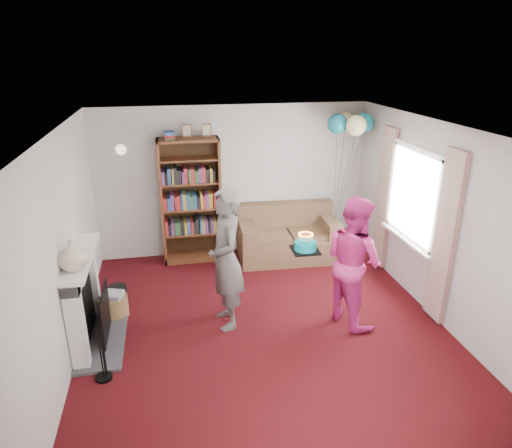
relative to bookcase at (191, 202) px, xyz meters
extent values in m
plane|color=#330807|center=(0.74, -2.30, -0.99)|extent=(5.00, 5.00, 0.00)
cube|color=silver|center=(0.74, 0.21, 0.26)|extent=(4.50, 0.02, 2.50)
cube|color=silver|center=(-1.52, -2.30, 0.26)|extent=(0.02, 5.00, 2.50)
cube|color=silver|center=(3.00, -2.30, 0.26)|extent=(0.02, 5.00, 2.50)
cube|color=white|center=(0.74, -2.30, 1.51)|extent=(4.50, 5.00, 0.01)
cube|color=#3F3F42|center=(-1.26, -2.10, -0.97)|extent=(0.55, 1.40, 0.04)
cube|color=white|center=(-1.41, -2.65, -0.46)|extent=(0.18, 0.14, 1.06)
cube|color=white|center=(-1.41, -1.55, -0.46)|extent=(0.18, 0.14, 1.06)
cube|color=white|center=(-1.41, -2.10, 0.01)|extent=(0.18, 1.24, 0.16)
cube|color=white|center=(-1.38, -2.10, 0.11)|extent=(0.28, 1.35, 0.05)
cube|color=black|center=(-1.43, -2.10, -0.51)|extent=(0.10, 0.80, 0.86)
cube|color=black|center=(-1.19, -2.10, -0.66)|extent=(0.02, 0.70, 0.60)
cylinder|color=black|center=(-1.16, -2.88, -0.67)|extent=(0.18, 0.18, 0.64)
cylinder|color=black|center=(-1.13, -1.30, -0.86)|extent=(0.26, 0.26, 0.26)
cube|color=white|center=(2.95, -1.70, 1.08)|extent=(0.08, 1.30, 0.08)
cube|color=white|center=(2.95, -1.70, -0.17)|extent=(0.08, 1.30, 0.08)
cube|color=white|center=(2.98, -1.70, 0.46)|extent=(0.01, 1.15, 1.20)
cube|color=white|center=(2.92, -1.70, -0.20)|extent=(0.14, 1.32, 0.04)
cube|color=#C3B093|center=(2.94, -2.52, 0.16)|extent=(0.07, 0.38, 2.20)
cube|color=#C3B093|center=(2.94, -0.88, 0.16)|extent=(0.07, 0.38, 2.20)
cylinder|color=gold|center=(-1.01, 0.15, 0.91)|extent=(0.04, 0.12, 0.04)
sphere|color=white|center=(-1.01, 0.06, 0.89)|extent=(0.16, 0.16, 0.16)
cube|color=#472B14|center=(0.00, 0.16, 0.02)|extent=(0.96, 0.04, 2.03)
cube|color=brown|center=(-0.46, -0.03, 0.02)|extent=(0.04, 0.42, 2.03)
cube|color=brown|center=(0.46, -0.03, 0.02)|extent=(0.04, 0.42, 2.03)
cube|color=brown|center=(0.00, -0.03, 1.02)|extent=(0.96, 0.42, 0.04)
cube|color=brown|center=(0.00, -0.03, -0.94)|extent=(0.96, 0.42, 0.10)
cube|color=brown|center=(0.00, -0.03, -0.51)|extent=(0.88, 0.38, 0.03)
cube|color=brown|center=(0.00, -0.03, -0.08)|extent=(0.88, 0.38, 0.02)
cube|color=brown|center=(0.00, -0.03, 0.34)|extent=(0.88, 0.38, 0.02)
cube|color=brown|center=(0.00, -0.03, 0.72)|extent=(0.88, 0.38, 0.02)
cube|color=maroon|center=(-0.27, -0.05, 1.10)|extent=(0.16, 0.22, 0.12)
cube|color=brown|center=(0.00, 0.02, 1.15)|extent=(0.16, 0.02, 0.20)
cube|color=brown|center=(0.30, 0.02, 1.15)|extent=(0.16, 0.02, 0.20)
cube|color=brown|center=(1.58, -0.30, -0.80)|extent=(1.66, 0.88, 0.39)
cube|color=brown|center=(1.58, 0.02, -0.46)|extent=(1.66, 0.24, 0.68)
cube|color=brown|center=(0.87, -0.30, -0.60)|extent=(0.24, 0.83, 0.54)
cube|color=brown|center=(2.29, -0.30, -0.60)|extent=(0.24, 0.83, 0.54)
cube|color=brown|center=(1.21, -0.38, -0.57)|extent=(0.70, 0.58, 0.12)
cube|color=brown|center=(1.95, -0.38, -0.57)|extent=(0.70, 0.58, 0.12)
cylinder|color=olive|center=(-1.16, -1.62, -0.85)|extent=(0.38, 0.38, 0.29)
cube|color=beige|center=(-1.16, -1.62, -0.67)|extent=(0.27, 0.21, 0.06)
imported|color=black|center=(0.29, -2.08, -0.09)|extent=(0.49, 0.69, 1.81)
imported|color=#D22A80|center=(1.86, -2.30, -0.15)|extent=(0.86, 0.98, 1.68)
cube|color=black|center=(1.21, -2.34, 0.07)|extent=(0.32, 0.32, 0.02)
cylinder|color=#0E9CA5|center=(1.21, -2.34, 0.13)|extent=(0.26, 0.26, 0.10)
cylinder|color=#0E9CA5|center=(1.21, -2.34, 0.19)|extent=(0.19, 0.19, 0.04)
cylinder|color=pink|center=(1.29, -2.34, 0.23)|extent=(0.01, 0.01, 0.09)
sphere|color=orange|center=(1.29, -2.34, 0.28)|extent=(0.02, 0.02, 0.02)
cylinder|color=pink|center=(1.29, -2.31, 0.23)|extent=(0.01, 0.01, 0.09)
sphere|color=orange|center=(1.29, -2.31, 0.28)|extent=(0.02, 0.02, 0.02)
cylinder|color=pink|center=(1.28, -2.29, 0.23)|extent=(0.01, 0.01, 0.09)
sphere|color=orange|center=(1.28, -2.29, 0.28)|extent=(0.02, 0.02, 0.02)
cylinder|color=pink|center=(1.25, -2.27, 0.23)|extent=(0.01, 0.01, 0.09)
sphere|color=orange|center=(1.25, -2.27, 0.28)|extent=(0.02, 0.02, 0.02)
cylinder|color=pink|center=(1.23, -2.26, 0.23)|extent=(0.01, 0.01, 0.09)
sphere|color=orange|center=(1.23, -2.26, 0.28)|extent=(0.02, 0.02, 0.02)
cylinder|color=pink|center=(1.20, -2.26, 0.23)|extent=(0.01, 0.01, 0.09)
sphere|color=orange|center=(1.20, -2.26, 0.28)|extent=(0.02, 0.02, 0.02)
cylinder|color=pink|center=(1.17, -2.27, 0.23)|extent=(0.01, 0.01, 0.09)
sphere|color=orange|center=(1.17, -2.27, 0.28)|extent=(0.02, 0.02, 0.02)
cylinder|color=pink|center=(1.15, -2.29, 0.23)|extent=(0.01, 0.01, 0.09)
sphere|color=orange|center=(1.15, -2.29, 0.28)|extent=(0.02, 0.02, 0.02)
cylinder|color=pink|center=(1.14, -2.31, 0.23)|extent=(0.01, 0.01, 0.09)
sphere|color=orange|center=(1.14, -2.31, 0.28)|extent=(0.02, 0.02, 0.02)
cylinder|color=pink|center=(1.13, -2.34, 0.23)|extent=(0.01, 0.01, 0.09)
sphere|color=orange|center=(1.13, -2.34, 0.28)|extent=(0.02, 0.02, 0.02)
cylinder|color=pink|center=(1.14, -2.37, 0.23)|extent=(0.01, 0.01, 0.09)
sphere|color=orange|center=(1.14, -2.37, 0.28)|extent=(0.02, 0.02, 0.02)
cylinder|color=pink|center=(1.15, -2.39, 0.23)|extent=(0.01, 0.01, 0.09)
sphere|color=orange|center=(1.15, -2.39, 0.28)|extent=(0.02, 0.02, 0.02)
cylinder|color=pink|center=(1.17, -2.41, 0.23)|extent=(0.01, 0.01, 0.09)
sphere|color=orange|center=(1.17, -2.41, 0.28)|extent=(0.02, 0.02, 0.02)
cylinder|color=pink|center=(1.20, -2.42, 0.23)|extent=(0.01, 0.01, 0.09)
sphere|color=orange|center=(1.20, -2.42, 0.28)|extent=(0.02, 0.02, 0.02)
cylinder|color=pink|center=(1.23, -2.42, 0.23)|extent=(0.01, 0.01, 0.09)
sphere|color=orange|center=(1.23, -2.42, 0.28)|extent=(0.02, 0.02, 0.02)
cylinder|color=pink|center=(1.25, -2.41, 0.23)|extent=(0.01, 0.01, 0.09)
sphere|color=orange|center=(1.25, -2.41, 0.28)|extent=(0.02, 0.02, 0.02)
cylinder|color=pink|center=(1.28, -2.39, 0.23)|extent=(0.01, 0.01, 0.09)
sphere|color=orange|center=(1.28, -2.39, 0.28)|extent=(0.02, 0.02, 0.02)
cylinder|color=pink|center=(1.29, -2.37, 0.23)|extent=(0.01, 0.01, 0.09)
sphere|color=orange|center=(1.29, -2.37, 0.28)|extent=(0.02, 0.02, 0.02)
sphere|color=#3F3F3F|center=(2.29, -0.50, -0.32)|extent=(0.02, 0.02, 0.02)
sphere|color=teal|center=(2.77, -0.28, 1.23)|extent=(0.32, 0.32, 0.32)
sphere|color=#F5F096|center=(2.55, -0.06, 1.23)|extent=(0.32, 0.32, 0.32)
sphere|color=teal|center=(2.33, -0.28, 1.23)|extent=(0.32, 0.32, 0.32)
sphere|color=#F5F096|center=(2.55, -0.50, 1.23)|extent=(0.32, 0.32, 0.32)
imported|color=beige|center=(-1.38, -2.45, 0.30)|extent=(0.33, 0.33, 0.33)
camera|label=1|loc=(-0.34, -7.11, 2.32)|focal=32.00mm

